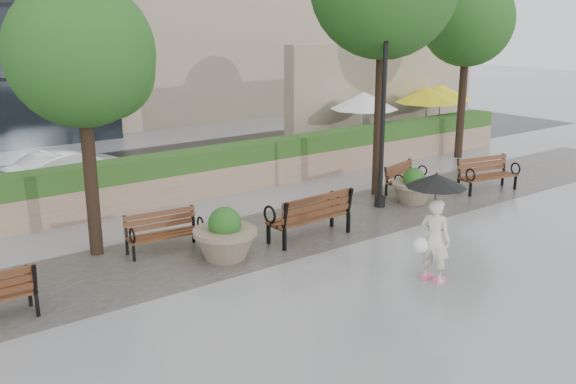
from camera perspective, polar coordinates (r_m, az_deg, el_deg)
ground at (r=13.80m, az=10.50°, el=-5.94°), size 100.00×100.00×0.00m
cobble_strip at (r=15.84m, az=2.49°, el=-2.88°), size 28.00×3.20×0.01m
hedge_wall at (r=18.79m, az=-5.30°, el=2.07°), size 24.00×0.80×1.35m
cafe_wall at (r=26.82m, az=8.71°, el=8.81°), size 10.00×0.60×4.00m
cafe_hedge at (r=25.20m, az=11.36°, el=4.72°), size 8.00×0.50×0.90m
asphalt_street at (r=22.35m, az=-10.72°, el=2.25°), size 40.00×7.00×0.00m
bench_1 at (r=14.19m, az=-10.91°, el=-4.25°), size 1.68×0.80×0.87m
bench_2 at (r=14.74m, az=1.94°, el=-2.95°), size 2.07×0.88×1.09m
bench_3 at (r=19.01m, az=10.34°, el=0.74°), size 1.63×0.99×0.82m
bench_4 at (r=19.67m, az=17.27°, el=0.91°), size 1.92×1.05×0.98m
planter_left at (r=13.54m, az=-5.60°, el=-4.17°), size 1.35×1.35×1.13m
planter_right at (r=17.88m, az=11.06°, el=0.24°), size 1.17×1.17×0.98m
lamppost at (r=16.99m, az=8.39°, el=5.20°), size 0.28×0.28×4.53m
tree_0 at (r=13.78m, az=-17.44°, el=11.22°), size 3.12×2.97×5.73m
tree_2 at (r=23.92m, az=15.73°, el=14.20°), size 3.33×3.21×6.46m
patio_umb_white at (r=23.70m, az=6.80°, el=8.02°), size 2.50×2.50×2.30m
patio_umb_yellow_a at (r=25.94m, az=12.28°, el=8.40°), size 2.50×2.50×2.30m
patio_umb_yellow_b at (r=27.11m, az=13.42°, el=8.62°), size 2.50×2.50×2.30m
car_right at (r=19.95m, az=-18.74°, el=1.90°), size 3.81×1.88×1.20m
pedestrian at (r=12.44m, az=12.93°, el=-2.17°), size 1.15×1.15×2.11m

